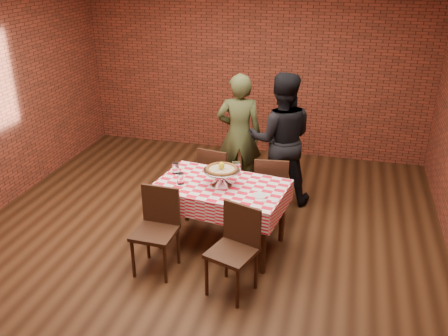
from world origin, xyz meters
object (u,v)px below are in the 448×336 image
at_px(chair_far_left, 218,177).
at_px(water_glass_left, 181,179).
at_px(condiment_caddy, 236,168).
at_px(chair_far_right, 271,188).
at_px(table, 221,215).
at_px(chair_near_left, 155,233).
at_px(pizza, 222,170).
at_px(pizza_stand, 222,177).
at_px(diner_black, 281,139).
at_px(water_glass_right, 176,168).
at_px(diner_olive, 239,135).
at_px(chair_near_right, 232,254).

bearing_deg(chair_far_left, water_glass_left, 89.97).
relative_size(condiment_caddy, chair_far_right, 0.15).
bearing_deg(table, chair_near_left, -128.94).
relative_size(water_glass_left, condiment_caddy, 0.91).
bearing_deg(pizza, chair_near_left, -129.74).
xyz_separation_m(pizza_stand, diner_black, (0.45, 1.25, 0.02)).
distance_m(pizza_stand, chair_far_right, 0.92).
xyz_separation_m(chair_far_right, diner_black, (0.02, 0.54, 0.43)).
bearing_deg(pizza, water_glass_right, 164.32).
distance_m(water_glass_right, diner_olive, 1.31).
height_order(condiment_caddy, diner_olive, diner_olive).
xyz_separation_m(condiment_caddy, chair_near_left, (-0.62, -0.98, -0.38)).
height_order(pizza_stand, chair_far_right, pizza_stand).
distance_m(water_glass_left, chair_far_left, 1.02).
xyz_separation_m(table, chair_far_right, (0.44, 0.70, 0.06)).
xyz_separation_m(water_glass_right, condiment_caddy, (0.67, 0.17, 0.01)).
height_order(table, chair_near_right, chair_near_right).
height_order(condiment_caddy, chair_far_right, condiment_caddy).
relative_size(pizza_stand, chair_near_left, 0.45).
height_order(condiment_caddy, diner_black, diner_black).
xyz_separation_m(pizza, diner_olive, (-0.13, 1.39, -0.11)).
distance_m(pizza_stand, diner_black, 1.33).
bearing_deg(condiment_caddy, diner_black, 53.86).
height_order(pizza, chair_far_left, pizza).
distance_m(water_glass_right, condiment_caddy, 0.69).
xyz_separation_m(pizza_stand, diner_olive, (-0.13, 1.39, -0.02)).
bearing_deg(chair_far_left, chair_near_right, 119.82).
bearing_deg(table, water_glass_right, 164.80).
relative_size(chair_near_left, chair_near_right, 1.01).
distance_m(water_glass_right, diner_black, 1.50).
height_order(pizza_stand, chair_far_left, pizza_stand).
xyz_separation_m(water_glass_right, chair_far_left, (0.31, 0.68, -0.39)).
relative_size(chair_far_right, diner_black, 0.50).
height_order(water_glass_right, chair_far_right, water_glass_right).
distance_m(table, pizza, 0.57).
relative_size(condiment_caddy, diner_olive, 0.08).
xyz_separation_m(pizza_stand, condiment_caddy, (0.08, 0.33, -0.02)).
bearing_deg(diner_black, chair_near_right, 75.18).
bearing_deg(water_glass_left, chair_far_left, 79.78).
xyz_separation_m(water_glass_left, chair_near_left, (-0.10, -0.56, -0.37)).
bearing_deg(chair_far_right, diner_black, -98.34).
distance_m(chair_near_left, chair_far_left, 1.51).
bearing_deg(pizza, chair_near_right, -68.60).
bearing_deg(table, diner_olive, 95.05).
height_order(pizza, chair_near_right, pizza).
relative_size(water_glass_right, chair_far_right, 0.14).
xyz_separation_m(water_glass_right, chair_near_left, (0.05, -0.81, -0.37)).
bearing_deg(diner_black, pizza, 59.22).
distance_m(pizza, water_glass_left, 0.46).
distance_m(pizza, chair_near_left, 0.97).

